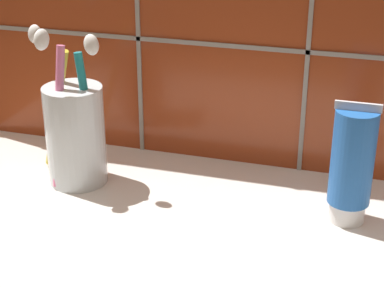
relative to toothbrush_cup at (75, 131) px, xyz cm
name	(u,v)px	position (x,y,z in cm)	size (l,w,h in cm)	color
sink_counter	(255,243)	(21.76, -5.45, -7.06)	(79.18, 32.17, 2.00)	silver
tile_wall_backsplash	(294,2)	(21.77, 10.88, 13.43)	(89.18, 1.72, 42.96)	#933819
toothbrush_cup	(75,131)	(0.00, 0.00, 0.00)	(10.64, 7.44, 18.22)	silver
toothpaste_tube	(352,164)	(29.96, 0.01, 0.20)	(4.42, 4.21, 12.72)	white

